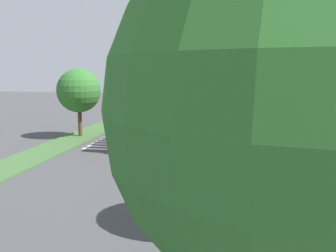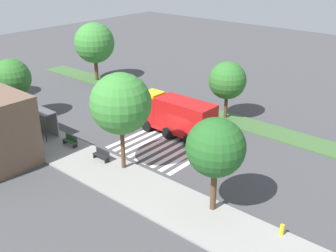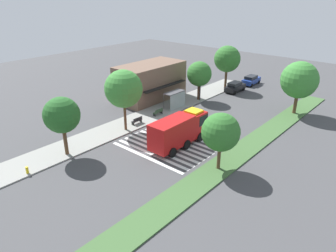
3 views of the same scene
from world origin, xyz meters
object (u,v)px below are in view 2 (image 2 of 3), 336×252
at_px(fire_truck, 173,114).
at_px(bench_near_shelter, 70,141).
at_px(sidewalk_tree_west, 216,148).
at_px(median_tree_far_west, 227,80).
at_px(street_lamp, 17,86).
at_px(bench_west_of_shelter, 102,155).
at_px(median_tree_west, 94,43).
at_px(bus_stop_shelter, 43,116).
at_px(sidewalk_tree_center, 121,104).
at_px(fire_hydrant, 282,230).
at_px(sidewalk_tree_east, 11,79).

xyz_separation_m(fire_truck, bench_near_shelter, (5.11, 8.13, -1.44)).
relative_size(sidewalk_tree_west, median_tree_far_west, 1.11).
relative_size(street_lamp, median_tree_far_west, 0.97).
bearing_deg(bench_west_of_shelter, bench_near_shelter, 0.00).
distance_m(bench_near_shelter, median_tree_west, 20.36).
bearing_deg(bus_stop_shelter, median_tree_far_west, -126.83).
distance_m(sidewalk_tree_center, fire_hydrant, 14.39).
relative_size(sidewalk_tree_center, fire_hydrant, 11.16).
distance_m(bench_west_of_shelter, median_tree_west, 23.36).
distance_m(bus_stop_shelter, median_tree_far_west, 18.22).
xyz_separation_m(bus_stop_shelter, sidewalk_tree_west, (-19.17, -0.26, 2.83)).
height_order(sidewalk_tree_center, fire_hydrant, sidewalk_tree_center).
xyz_separation_m(median_tree_far_west, fire_hydrant, (-13.12, 13.71, -3.65)).
height_order(bench_west_of_shelter, street_lamp, street_lamp).
relative_size(street_lamp, median_tree_west, 0.76).
bearing_deg(fire_hydrant, fire_truck, -26.29).
distance_m(fire_truck, bench_west_of_shelter, 8.31).
height_order(street_lamp, median_tree_far_west, median_tree_far_west).
bearing_deg(fire_hydrant, median_tree_far_west, -46.25).
bearing_deg(fire_truck, median_tree_far_west, -105.45).
distance_m(median_tree_west, fire_hydrant, 36.51).
distance_m(bus_stop_shelter, median_tree_west, 17.64).
xyz_separation_m(bus_stop_shelter, bench_near_shelter, (-4.00, 0.03, -1.30)).
bearing_deg(street_lamp, sidewalk_tree_east, 70.36).
bearing_deg(street_lamp, bus_stop_shelter, 172.84).
distance_m(bench_west_of_shelter, fire_hydrant, 15.79).
bearing_deg(bench_west_of_shelter, fire_hydrant, -177.12).
bearing_deg(median_tree_west, median_tree_far_west, -180.00).
xyz_separation_m(bench_west_of_shelter, sidewalk_tree_center, (-2.32, -0.29, 4.99)).
distance_m(median_tree_far_west, fire_hydrant, 19.32).
relative_size(fire_truck, bench_west_of_shelter, 5.15).
xyz_separation_m(street_lamp, sidewalk_tree_west, (-24.45, 0.40, 1.16)).
xyz_separation_m(bench_west_of_shelter, sidewalk_tree_west, (-10.98, -0.29, 4.13)).
height_order(bench_near_shelter, sidewalk_tree_west, sidewalk_tree_west).
xyz_separation_m(bus_stop_shelter, sidewalk_tree_center, (-10.51, -0.26, 3.70)).
bearing_deg(sidewalk_tree_center, fire_hydrant, -177.87).
distance_m(bench_west_of_shelter, median_tree_far_west, 15.16).
distance_m(sidewalk_tree_center, sidewalk_tree_east, 15.98).
distance_m(fire_truck, fire_hydrant, 16.64).
height_order(fire_truck, sidewalk_tree_east, sidewalk_tree_east).
relative_size(street_lamp, sidewalk_tree_west, 0.88).
xyz_separation_m(sidewalk_tree_east, fire_hydrant, (-29.38, -0.50, -3.88)).
bearing_deg(bus_stop_shelter, bench_near_shelter, 179.57).
relative_size(sidewalk_tree_west, sidewalk_tree_east, 1.05).
height_order(fire_truck, sidewalk_tree_center, sidewalk_tree_center).
xyz_separation_m(bench_near_shelter, sidewalk_tree_east, (9.42, -0.29, 3.78)).
distance_m(bench_near_shelter, sidewalk_tree_center, 8.21).
xyz_separation_m(street_lamp, median_tree_far_west, (-16.12, -13.81, 0.58)).
xyz_separation_m(street_lamp, fire_hydrant, (-29.24, -0.10, -3.07)).
height_order(median_tree_far_west, fire_hydrant, median_tree_far_west).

